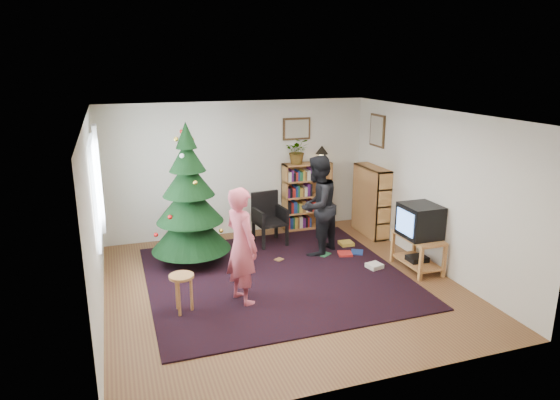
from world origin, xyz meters
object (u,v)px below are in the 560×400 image
object	(u,v)px
person_by_chair	(317,206)
tv_stand	(418,250)
picture_back	(297,129)
table_lamp	(322,151)
armchair	(268,216)
stool	(182,284)
christmas_tree	(190,207)
person_standing	(242,246)
crt_tv	(420,221)
bookshelf_back	(307,195)
potted_plant	(298,151)
picture_right	(377,131)
bookshelf_right	(371,200)

from	to	relation	value
person_by_chair	tv_stand	bearing A→B (deg)	100.90
picture_back	table_lamp	size ratio (longest dim) A/B	1.68
table_lamp	armchair	bearing A→B (deg)	-155.34
stool	tv_stand	bearing A→B (deg)	3.81
christmas_tree	person_standing	bearing A→B (deg)	-74.52
crt_tv	bookshelf_back	bearing A→B (deg)	109.75
picture_back	christmas_tree	xyz separation A→B (m)	(-2.27, -1.22, -0.99)
tv_stand	stool	xyz separation A→B (m)	(-3.73, -0.25, 0.09)
christmas_tree	tv_stand	bearing A→B (deg)	-22.75
bookshelf_back	tv_stand	size ratio (longest dim) A/B	1.52
armchair	person_by_chair	size ratio (longest dim) A/B	0.55
person_by_chair	potted_plant	size ratio (longest dim) A/B	3.46
picture_back	tv_stand	xyz separation A→B (m)	(1.07, -2.62, -1.63)
picture_right	bookshelf_right	size ratio (longest dim) A/B	0.46
bookshelf_right	person_by_chair	world-z (taller)	person_by_chair
person_standing	table_lamp	world-z (taller)	table_lamp
picture_back	bookshelf_back	size ratio (longest dim) A/B	0.42
stool	bookshelf_right	bearing A→B (deg)	27.59
bookshelf_back	person_standing	xyz separation A→B (m)	(-2.01, -2.67, 0.15)
armchair	table_lamp	distance (m)	1.74
potted_plant	picture_right	bearing A→B (deg)	-23.60
person_by_chair	person_standing	bearing A→B (deg)	1.60
tv_stand	armchair	size ratio (longest dim) A/B	0.91
table_lamp	stool	bearing A→B (deg)	-138.86
crt_tv	stool	xyz separation A→B (m)	(-3.72, -0.25, -0.39)
crt_tv	person_by_chair	world-z (taller)	person_by_chair
crt_tv	person_standing	distance (m)	2.91
tv_stand	table_lamp	xyz separation A→B (m)	(-0.60, 2.49, 1.20)
crt_tv	armchair	xyz separation A→B (m)	(-1.87, 1.90, -0.30)
picture_right	potted_plant	distance (m)	1.53
stool	potted_plant	bearing A→B (deg)	46.12
picture_back	potted_plant	size ratio (longest dim) A/B	1.12
armchair	stool	xyz separation A→B (m)	(-1.85, -2.15, -0.09)
christmas_tree	potted_plant	size ratio (longest dim) A/B	4.69
bookshelf_right	crt_tv	distance (m)	1.77
christmas_tree	tv_stand	distance (m)	3.68
bookshelf_back	bookshelf_right	xyz separation A→B (m)	(1.02, -0.72, 0.00)
bookshelf_back	crt_tv	bearing A→B (deg)	-70.25
christmas_tree	stool	xyz separation A→B (m)	(-0.38, -1.65, -0.55)
person_standing	stool	bearing A→B (deg)	75.87
picture_right	armchair	distance (m)	2.57
bookshelf_back	person_by_chair	distance (m)	1.41
tv_stand	armchair	bearing A→B (deg)	134.60
armchair	person_by_chair	world-z (taller)	person_by_chair
stool	person_by_chair	world-z (taller)	person_by_chair
picture_right	armchair	size ratio (longest dim) A/B	0.64
person_standing	potted_plant	distance (m)	3.31
armchair	potted_plant	distance (m)	1.43
picture_back	person_standing	distance (m)	3.54
picture_right	stool	xyz separation A→B (m)	(-3.98, -2.14, -1.53)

